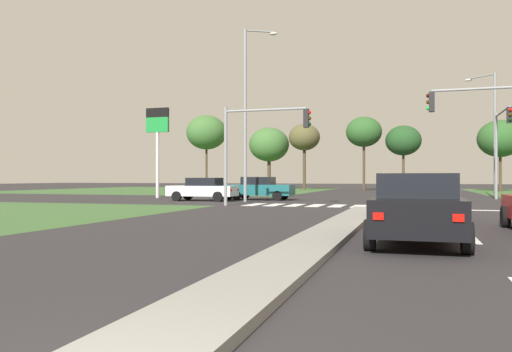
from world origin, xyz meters
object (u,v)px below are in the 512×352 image
Objects in this scene: traffic_signal_near_right at (498,122)px; treeline_second at (269,145)px; car_white_third at (203,189)px; treeline_fourth at (364,132)px; car_teal_fifth at (260,188)px; street_lamp_second at (248,107)px; traffic_signal_far_right at (501,137)px; car_maroon_fourth at (420,197)px; fuel_price_totem at (158,132)px; treeline_near at (206,133)px; traffic_signal_near_left at (257,136)px; treeline_fifth at (403,141)px; car_black_second at (417,208)px; treeline_third at (304,138)px; street_lamp_third at (492,128)px; treeline_sixth at (500,139)px; pedestrian_at_median at (384,182)px.

treeline_second is at bearing 119.34° from traffic_signal_near_right.
treeline_fourth reaches higher than car_white_third.
street_lamp_second is (0.03, -2.82, 5.17)m from car_teal_fifth.
car_white_third is 0.52× the size of treeline_fourth.
traffic_signal_far_right is at bearing 80.98° from traffic_signal_near_right.
car_maroon_fourth is 0.69× the size of fuel_price_totem.
treeline_near is 8.73m from treeline_second.
treeline_fifth is (6.80, 34.64, 2.04)m from traffic_signal_near_left.
treeline_fourth is at bearing 64.19° from fuel_price_totem.
car_teal_fifth is at bearing -49.82° from car_white_third.
treeline_third is (-13.26, 51.32, 5.77)m from car_black_second.
street_lamp_third reaches higher than treeline_fourth.
treeline_fourth reaches higher than car_maroon_fourth.
treeline_third reaches higher than traffic_signal_near_left.
treeline_near is at bearing 170.69° from treeline_fourth.
car_white_third is 0.57× the size of treeline_sixth.
car_black_second is 16.18m from traffic_signal_near_left.
car_teal_fifth is at bearing -99.33° from treeline_fourth.
treeline_third reaches higher than car_white_third.
street_lamp_third reaches higher than treeline_third.
car_white_third is 14.96m from pedestrian_at_median.
car_white_third is at bearing 176.13° from street_lamp_second.
car_white_third is 22.77m from street_lamp_third.
treeline_near is (-16.76, 30.63, 6.83)m from car_teal_fifth.
street_lamp_second is at bearing -63.35° from treeline_near.
traffic_signal_far_right is 0.64× the size of street_lamp_third.
traffic_signal_near_left is 34.84m from treeline_fourth.
treeline_second reaches higher than treeline_fifth.
traffic_signal_far_right is at bearing 73.35° from car_maroon_fourth.
treeline_near is (-8.52, 29.75, 2.71)m from fuel_price_totem.
treeline_fourth is at bearing -179.73° from treeline_fifth.
car_maroon_fourth is 24.02m from fuel_price_totem.
treeline_sixth is (5.30, 35.32, 1.70)m from traffic_signal_near_right.
treeline_third is 12.45m from treeline_fifth.
fuel_price_totem is at bearing 129.60° from car_black_second.
street_lamp_second is (3.12, -0.21, 5.20)m from car_white_third.
treeline_fourth reaches higher than traffic_signal_far_right.
treeline_sixth is (22.12, 30.46, 5.01)m from car_white_third.
traffic_signal_near_left is at bearing 120.11° from car_black_second.
pedestrian_at_median is 0.21× the size of treeline_third.
car_black_second is 53.32m from treeline_third.
treeline_near reaches higher than fuel_price_totem.
car_black_second is 0.56× the size of treeline_sixth.
traffic_signal_near_right is 41.26m from treeline_third.
fuel_price_totem is (-23.99, -8.46, -0.42)m from street_lamp_third.
car_black_second reaches higher than car_white_third.
traffic_signal_near_left is at bearing -129.13° from street_lamp_third.
traffic_signal_near_right reaches higher than car_black_second.
car_maroon_fourth is 41.92m from treeline_fourth.
traffic_signal_far_right is at bearing -74.19° from treeline_fifth.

